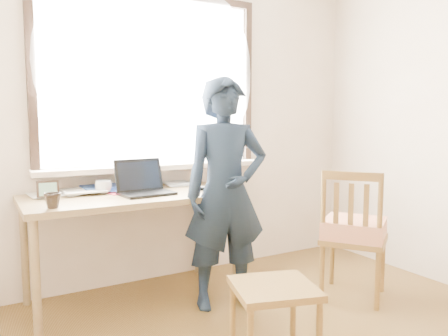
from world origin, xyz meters
TOP-DOWN VIEW (x-y plane):
  - room_shell at (-0.02, 0.20)m, footprint 3.52×4.02m
  - desk at (-0.50, 1.63)m, footprint 1.45×0.73m
  - laptop at (-0.42, 1.60)m, footprint 0.38×0.32m
  - mug_white at (-0.66, 1.77)m, footprint 0.16×0.16m
  - mug_dark at (-1.06, 1.38)m, footprint 0.12×0.12m
  - mouse at (0.01, 1.53)m, footprint 0.09×0.06m
  - desk_clutter at (-0.66, 1.82)m, footprint 0.91×0.48m
  - book_a at (-0.95, 1.82)m, footprint 0.25×0.29m
  - book_b at (-0.14, 1.91)m, footprint 0.23×0.29m
  - picture_frame at (-1.04, 1.73)m, footprint 0.14×0.03m
  - work_chair at (-0.11, 0.47)m, footprint 0.52×0.50m
  - side_chair at (0.92, 0.89)m, footprint 0.59×0.60m
  - person at (0.04, 1.24)m, footprint 0.66×0.51m

SIDE VIEW (x-z plane):
  - work_chair at x=-0.11m, z-range 0.15..0.58m
  - side_chair at x=0.92m, z-range 0.02..0.97m
  - desk at x=-0.50m, z-range 0.31..1.09m
  - book_b at x=-0.14m, z-range 0.78..0.80m
  - book_a at x=-0.95m, z-range 0.78..0.80m
  - mouse at x=0.01m, z-range 0.78..0.81m
  - person at x=0.04m, z-range 0.00..1.59m
  - desk_clutter at x=-0.66m, z-range 0.78..0.81m
  - mug_white at x=-0.66m, z-range 0.78..0.87m
  - mug_dark at x=-1.06m, z-range 0.78..0.87m
  - picture_frame at x=-1.04m, z-range 0.78..0.89m
  - laptop at x=-0.42m, z-range 0.71..0.96m
  - room_shell at x=-0.02m, z-range 0.33..2.94m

